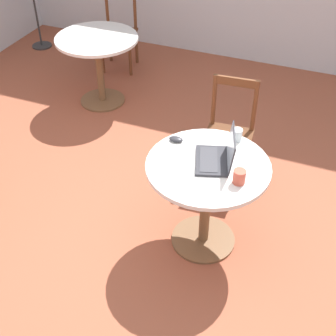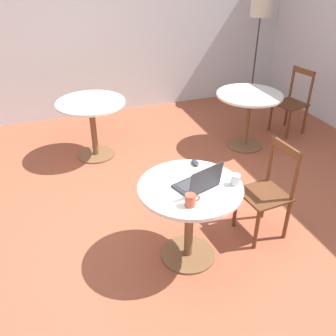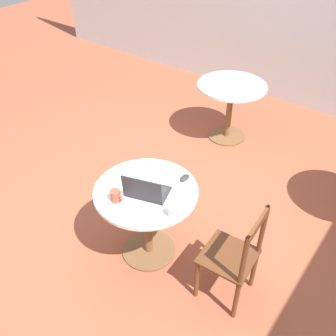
{
  "view_description": "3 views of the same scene",
  "coord_description": "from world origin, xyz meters",
  "px_view_note": "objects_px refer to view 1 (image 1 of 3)",
  "views": [
    {
      "loc": [
        -2.15,
        -0.88,
        2.63
      ],
      "look_at": [
        0.08,
        0.02,
        0.68
      ],
      "focal_mm": 50.0,
      "sensor_mm": 36.0,
      "label": 1
    },
    {
      "loc": [
        -0.83,
        -2.44,
        2.34
      ],
      "look_at": [
        0.12,
        0.16,
        0.67
      ],
      "focal_mm": 40.0,
      "sensor_mm": 36.0,
      "label": 2
    },
    {
      "loc": [
        1.64,
        -1.88,
        2.65
      ],
      "look_at": [
        0.12,
        0.1,
        0.71
      ],
      "focal_mm": 40.0,
      "sensor_mm": 36.0,
      "label": 3
    }
  ],
  "objects_px": {
    "cafe_table_mid": "(98,53)",
    "drinking_glass": "(237,135)",
    "chair_mid_right": "(119,32)",
    "mouse": "(176,139)",
    "laptop": "(218,156)",
    "cafe_table_near": "(207,184)",
    "chair_near_right": "(229,134)",
    "mug": "(239,176)"
  },
  "relations": [
    {
      "from": "chair_near_right",
      "to": "chair_mid_right",
      "type": "bearing_deg",
      "value": 48.87
    },
    {
      "from": "chair_mid_right",
      "to": "cafe_table_mid",
      "type": "bearing_deg",
      "value": -167.99
    },
    {
      "from": "chair_near_right",
      "to": "drinking_glass",
      "type": "height_order",
      "value": "chair_near_right"
    },
    {
      "from": "chair_near_right",
      "to": "chair_mid_right",
      "type": "height_order",
      "value": "same"
    },
    {
      "from": "chair_near_right",
      "to": "mug",
      "type": "distance_m",
      "value": 0.99
    },
    {
      "from": "cafe_table_mid",
      "to": "drinking_glass",
      "type": "relative_size",
      "value": 9.58
    },
    {
      "from": "chair_near_right",
      "to": "chair_mid_right",
      "type": "relative_size",
      "value": 1.0
    },
    {
      "from": "mouse",
      "to": "mug",
      "type": "relative_size",
      "value": 0.85
    },
    {
      "from": "cafe_table_mid",
      "to": "laptop",
      "type": "xyz_separation_m",
      "value": [
        -1.46,
        -1.69,
        0.22
      ]
    },
    {
      "from": "cafe_table_near",
      "to": "chair_near_right",
      "type": "distance_m",
      "value": 0.8
    },
    {
      "from": "chair_near_right",
      "to": "drinking_glass",
      "type": "distance_m",
      "value": 0.58
    },
    {
      "from": "chair_near_right",
      "to": "laptop",
      "type": "bearing_deg",
      "value": -171.65
    },
    {
      "from": "cafe_table_near",
      "to": "drinking_glass",
      "type": "bearing_deg",
      "value": -16.21
    },
    {
      "from": "laptop",
      "to": "mug",
      "type": "height_order",
      "value": "laptop"
    },
    {
      "from": "mouse",
      "to": "chair_near_right",
      "type": "bearing_deg",
      "value": -20.18
    },
    {
      "from": "cafe_table_near",
      "to": "laptop",
      "type": "bearing_deg",
      "value": -45.51
    },
    {
      "from": "cafe_table_near",
      "to": "mouse",
      "type": "relative_size",
      "value": 8.25
    },
    {
      "from": "drinking_glass",
      "to": "laptop",
      "type": "bearing_deg",
      "value": 170.12
    },
    {
      "from": "chair_mid_right",
      "to": "drinking_glass",
      "type": "height_order",
      "value": "chair_mid_right"
    },
    {
      "from": "laptop",
      "to": "cafe_table_near",
      "type": "bearing_deg",
      "value": 134.49
    },
    {
      "from": "cafe_table_near",
      "to": "chair_mid_right",
      "type": "relative_size",
      "value": 0.93
    },
    {
      "from": "chair_mid_right",
      "to": "mug",
      "type": "distance_m",
      "value": 3.19
    },
    {
      "from": "cafe_table_mid",
      "to": "drinking_glass",
      "type": "bearing_deg",
      "value": -123.8
    },
    {
      "from": "chair_mid_right",
      "to": "laptop",
      "type": "bearing_deg",
      "value": -140.62
    },
    {
      "from": "cafe_table_near",
      "to": "mug",
      "type": "bearing_deg",
      "value": -113.17
    },
    {
      "from": "mouse",
      "to": "cafe_table_near",
      "type": "bearing_deg",
      "value": -119.58
    },
    {
      "from": "cafe_table_near",
      "to": "mug",
      "type": "relative_size",
      "value": 7.06
    },
    {
      "from": "laptop",
      "to": "drinking_glass",
      "type": "bearing_deg",
      "value": -9.88
    },
    {
      "from": "cafe_table_mid",
      "to": "drinking_glass",
      "type": "xyz_separation_m",
      "value": [
        -1.17,
        -1.74,
        0.21
      ]
    },
    {
      "from": "cafe_table_near",
      "to": "cafe_table_mid",
      "type": "height_order",
      "value": "same"
    },
    {
      "from": "mug",
      "to": "cafe_table_near",
      "type": "bearing_deg",
      "value": 66.83
    },
    {
      "from": "chair_near_right",
      "to": "mug",
      "type": "relative_size",
      "value": 7.6
    },
    {
      "from": "chair_mid_right",
      "to": "laptop",
      "type": "relative_size",
      "value": 2.38
    },
    {
      "from": "chair_near_right",
      "to": "mouse",
      "type": "xyz_separation_m",
      "value": [
        -0.62,
        0.23,
        0.31
      ]
    },
    {
      "from": "cafe_table_near",
      "to": "mouse",
      "type": "xyz_separation_m",
      "value": [
        0.16,
        0.29,
        0.19
      ]
    },
    {
      "from": "drinking_glass",
      "to": "cafe_table_near",
      "type": "bearing_deg",
      "value": 163.79
    },
    {
      "from": "chair_near_right",
      "to": "laptop",
      "type": "xyz_separation_m",
      "value": [
        -0.74,
        -0.11,
        0.34
      ]
    },
    {
      "from": "drinking_glass",
      "to": "mouse",
      "type": "bearing_deg",
      "value": 113.98
    },
    {
      "from": "laptop",
      "to": "cafe_table_mid",
      "type": "bearing_deg",
      "value": 49.28
    },
    {
      "from": "drinking_glass",
      "to": "mug",
      "type": "bearing_deg",
      "value": -162.95
    },
    {
      "from": "chair_near_right",
      "to": "laptop",
      "type": "distance_m",
      "value": 0.82
    },
    {
      "from": "chair_mid_right",
      "to": "mouse",
      "type": "bearing_deg",
      "value": -144.65
    }
  ]
}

